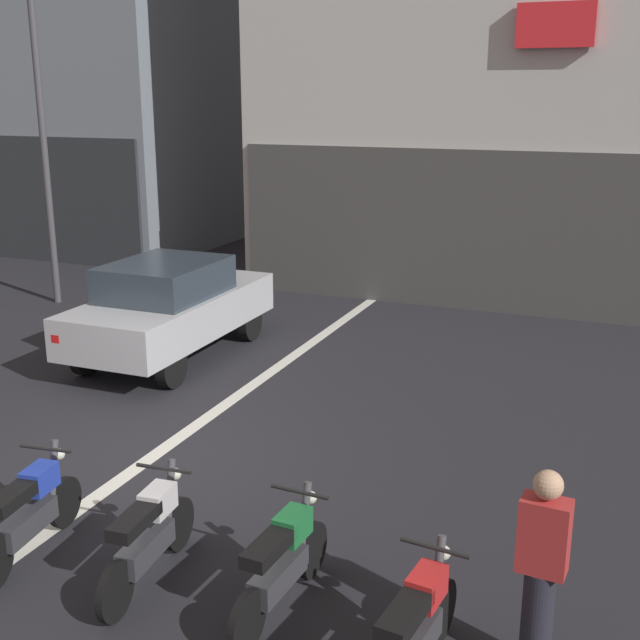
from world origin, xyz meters
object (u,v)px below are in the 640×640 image
object	(u,v)px
street_lamp	(39,96)
motorcycle_white_row_centre	(149,535)
motorcycle_blue_row_left_mid	(30,511)
motorcycle_red_row_rightmost	(416,629)
motorcycle_green_row_right_mid	(282,562)
person_by_motorcycles	(541,571)
car_silver_crossing_near	(170,306)

from	to	relation	value
street_lamp	motorcycle_white_row_centre	bearing A→B (deg)	-46.15
motorcycle_blue_row_left_mid	motorcycle_red_row_rightmost	world-z (taller)	same
motorcycle_green_row_right_mid	motorcycle_red_row_rightmost	bearing A→B (deg)	-18.42
motorcycle_green_row_right_mid	motorcycle_white_row_centre	bearing A→B (deg)	-177.32
motorcycle_white_row_centre	motorcycle_red_row_rightmost	world-z (taller)	same
motorcycle_blue_row_left_mid	motorcycle_white_row_centre	size ratio (longest dim) A/B	1.00
street_lamp	person_by_motorcycles	distance (m)	13.81
motorcycle_blue_row_left_mid	person_by_motorcycles	xyz separation A→B (m)	(4.67, 0.17, 0.40)
motorcycle_white_row_centre	person_by_motorcycles	bearing A→B (deg)	1.81
person_by_motorcycles	motorcycle_green_row_right_mid	bearing A→B (deg)	-178.73
motorcycle_white_row_centre	person_by_motorcycles	world-z (taller)	person_by_motorcycles
car_silver_crossing_near	motorcycle_blue_row_left_mid	distance (m)	6.04
street_lamp	motorcycle_red_row_rightmost	bearing A→B (deg)	-39.11
motorcycle_white_row_centre	motorcycle_green_row_right_mid	distance (m)	1.29
motorcycle_white_row_centre	motorcycle_red_row_rightmost	size ratio (longest dim) A/B	1.00
motorcycle_white_row_centre	motorcycle_red_row_rightmost	xyz separation A→B (m)	(2.57, -0.37, 0.00)
motorcycle_green_row_right_mid	motorcycle_red_row_rightmost	distance (m)	1.35
street_lamp	motorcycle_blue_row_left_mid	bearing A→B (deg)	-51.66
motorcycle_blue_row_left_mid	motorcycle_red_row_rightmost	distance (m)	3.87
motorcycle_white_row_centre	motorcycle_green_row_right_mid	xyz separation A→B (m)	(1.29, 0.06, 0.00)
car_silver_crossing_near	motorcycle_white_row_centre	distance (m)	6.53
motorcycle_blue_row_left_mid	street_lamp	bearing A→B (deg)	128.34
car_silver_crossing_near	street_lamp	xyz separation A→B (m)	(-4.24, 2.24, 3.32)
motorcycle_blue_row_left_mid	person_by_motorcycles	distance (m)	4.69
motorcycle_white_row_centre	motorcycle_red_row_rightmost	bearing A→B (deg)	-8.14
car_silver_crossing_near	motorcycle_white_row_centre	size ratio (longest dim) A/B	2.46
person_by_motorcycles	motorcycle_blue_row_left_mid	bearing A→B (deg)	-177.93
street_lamp	motorcycle_red_row_rightmost	size ratio (longest dim) A/B	4.15
motorcycle_red_row_rightmost	person_by_motorcycles	size ratio (longest dim) A/B	1.00
motorcycle_green_row_right_mid	person_by_motorcycles	xyz separation A→B (m)	(2.10, 0.05, 0.40)
street_lamp	person_by_motorcycles	size ratio (longest dim) A/B	4.14
car_silver_crossing_near	motorcycle_green_row_right_mid	xyz separation A→B (m)	(4.59, -5.56, -0.43)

